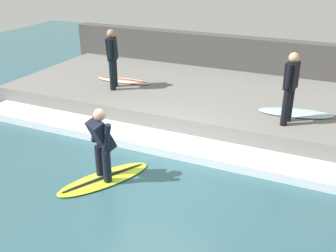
{
  "coord_description": "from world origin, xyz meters",
  "views": [
    {
      "loc": [
        -6.2,
        -3.11,
        4.11
      ],
      "look_at": [
        0.69,
        0.0,
        0.7
      ],
      "focal_mm": 42.0,
      "sensor_mm": 36.0,
      "label": 1
    }
  ],
  "objects_px": {
    "surfboard_riding": "(104,179)",
    "surfboard_waiting_far": "(124,80)",
    "surfer_riding": "(101,141)",
    "surfboard_waiting_near": "(295,113)",
    "surfer_waiting_far": "(112,56)",
    "surfer_waiting_near": "(290,84)"
  },
  "relations": [
    {
      "from": "surfer_riding",
      "to": "surfer_waiting_near",
      "type": "height_order",
      "value": "surfer_waiting_near"
    },
    {
      "from": "surfboard_waiting_near",
      "to": "surfer_waiting_far",
      "type": "bearing_deg",
      "value": 91.4
    },
    {
      "from": "surfboard_riding",
      "to": "surfer_riding",
      "type": "relative_size",
      "value": 1.39
    },
    {
      "from": "surfer_riding",
      "to": "surfboard_waiting_near",
      "type": "xyz_separation_m",
      "value": [
        3.63,
        -3.03,
        -0.28
      ]
    },
    {
      "from": "surfboard_riding",
      "to": "surfer_waiting_near",
      "type": "relative_size",
      "value": 1.24
    },
    {
      "from": "surfboard_waiting_far",
      "to": "surfer_waiting_far",
      "type": "bearing_deg",
      "value": -174.32
    },
    {
      "from": "surfer_waiting_near",
      "to": "surfer_waiting_far",
      "type": "bearing_deg",
      "value": 83.98
    },
    {
      "from": "surfer_waiting_far",
      "to": "surfboard_waiting_far",
      "type": "distance_m",
      "value": 1.09
    },
    {
      "from": "surfer_riding",
      "to": "surfboard_waiting_near",
      "type": "height_order",
      "value": "surfer_riding"
    },
    {
      "from": "surfer_waiting_far",
      "to": "surfboard_riding",
      "type": "bearing_deg",
      "value": -151.71
    },
    {
      "from": "surfboard_riding",
      "to": "surfboard_waiting_far",
      "type": "bearing_deg",
      "value": 25.21
    },
    {
      "from": "surfboard_waiting_far",
      "to": "surfer_riding",
      "type": "bearing_deg",
      "value": -154.79
    },
    {
      "from": "surfer_riding",
      "to": "surfboard_riding",
      "type": "bearing_deg",
      "value": 0.0
    },
    {
      "from": "surfboard_waiting_near",
      "to": "surfer_waiting_far",
      "type": "height_order",
      "value": "surfer_waiting_far"
    },
    {
      "from": "surfboard_riding",
      "to": "surfer_riding",
      "type": "bearing_deg",
      "value": 180.0
    },
    {
      "from": "surfboard_waiting_near",
      "to": "surfboard_waiting_far",
      "type": "relative_size",
      "value": 1.04
    },
    {
      "from": "surfboard_riding",
      "to": "surfer_waiting_far",
      "type": "distance_m",
      "value": 4.24
    },
    {
      "from": "surfer_waiting_far",
      "to": "surfboard_waiting_far",
      "type": "bearing_deg",
      "value": 5.68
    },
    {
      "from": "surfer_riding",
      "to": "surfboard_waiting_far",
      "type": "relative_size",
      "value": 0.83
    },
    {
      "from": "surfboard_riding",
      "to": "surfboard_waiting_far",
      "type": "distance_m",
      "value": 4.62
    },
    {
      "from": "surfer_waiting_near",
      "to": "surfboard_waiting_far",
      "type": "relative_size",
      "value": 0.93
    },
    {
      "from": "surfer_riding",
      "to": "surfboard_waiting_far",
      "type": "xyz_separation_m",
      "value": [
        4.15,
        1.95,
        -0.28
      ]
    }
  ]
}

